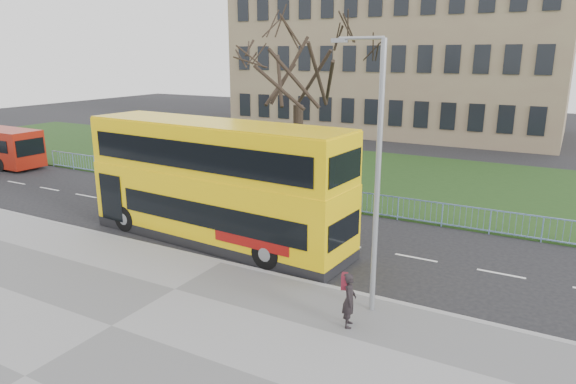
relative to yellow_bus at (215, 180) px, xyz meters
The scene contains 10 objects.
ground 3.08m from the yellow_bus, 13.18° to the right, with size 120.00×120.00×0.00m, color black.
pavement 7.74m from the yellow_bus, 77.01° to the right, with size 80.00×10.50×0.12m, color slate.
kerb 3.57m from the yellow_bus, 49.61° to the right, with size 80.00×0.20×0.14m, color gray.
grass_verge 14.24m from the yellow_bus, 83.25° to the left, with size 80.00×15.40×0.08m, color #1B3714.
guard_railing 6.74m from the yellow_bus, 75.16° to the left, with size 40.00×0.12×1.10m, color #7798D4, non-canonical shape.
bare_tree 10.15m from the yellow_bus, 98.01° to the left, with size 7.62×7.62×10.89m, color black, non-canonical shape.
civic_building 35.06m from the yellow_bus, 95.53° to the left, with size 30.00×15.00×14.00m, color #816852.
yellow_bus is the anchor object (origin of this frame).
pedestrian 8.56m from the yellow_bus, 28.02° to the right, with size 0.57×0.37×1.57m, color black.
street_lamp 8.22m from the yellow_bus, 19.81° to the right, with size 1.64×0.38×7.75m.
Camera 1 is at (10.48, -15.56, 7.43)m, focal length 32.00 mm.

